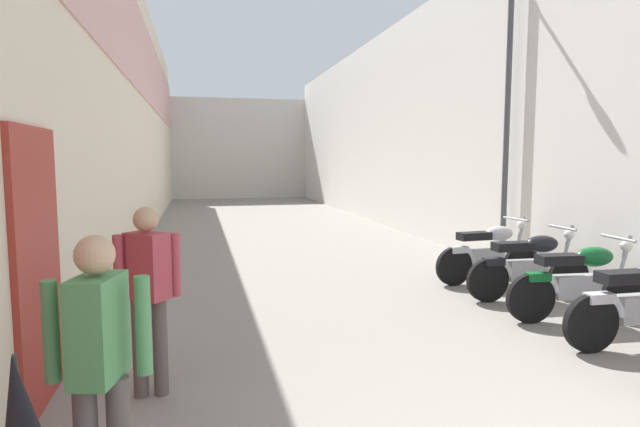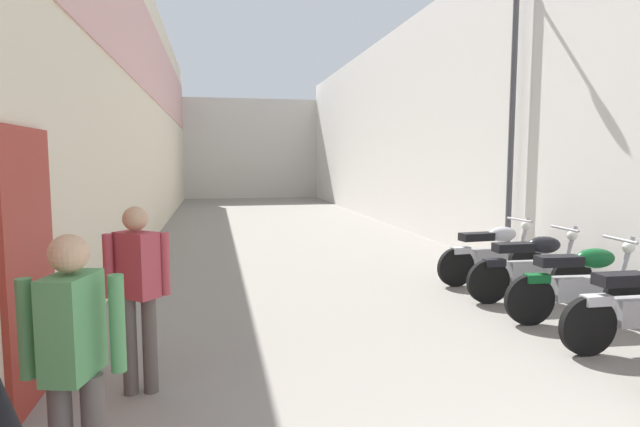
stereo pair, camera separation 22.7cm
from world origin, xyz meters
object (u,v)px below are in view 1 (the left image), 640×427
(pedestrian_by_doorway, at_px, (99,361))
(street_lamp, at_px, (503,105))
(pedestrian_mid_alley, at_px, (148,287))
(motorcycle_fifth, at_px, (530,264))
(motorcycle_fourth, at_px, (580,280))
(umbrella_leaning, at_px, (18,401))
(motorcycle_sixth, at_px, (489,251))

(pedestrian_by_doorway, height_order, street_lamp, street_lamp)
(pedestrian_by_doorway, bearing_deg, pedestrian_mid_alley, 86.43)
(pedestrian_by_doorway, relative_size, pedestrian_mid_alley, 1.00)
(motorcycle_fifth, bearing_deg, motorcycle_fourth, -90.00)
(motorcycle_fourth, relative_size, pedestrian_by_doorway, 1.18)
(pedestrian_mid_alley, relative_size, umbrella_leaning, 1.63)
(motorcycle_fourth, distance_m, street_lamp, 3.82)
(motorcycle_sixth, xyz_separation_m, street_lamp, (0.70, 0.87, 2.39))
(motorcycle_fourth, relative_size, motorcycle_fifth, 1.00)
(street_lamp, bearing_deg, pedestrian_mid_alley, -145.62)
(umbrella_leaning, bearing_deg, street_lamp, 40.64)
(motorcycle_sixth, distance_m, pedestrian_by_doorway, 6.75)
(pedestrian_mid_alley, distance_m, umbrella_leaning, 1.55)
(street_lamp, bearing_deg, pedestrian_by_doorway, -136.42)
(motorcycle_fourth, relative_size, umbrella_leaning, 1.92)
(pedestrian_mid_alley, relative_size, street_lamp, 0.32)
(motorcycle_fourth, relative_size, motorcycle_sixth, 1.00)
(motorcycle_fifth, bearing_deg, pedestrian_mid_alley, -158.65)
(umbrella_leaning, bearing_deg, pedestrian_by_doorway, -19.63)
(pedestrian_by_doorway, distance_m, umbrella_leaning, 0.52)
(umbrella_leaning, height_order, street_lamp, street_lamp)
(motorcycle_fifth, height_order, motorcycle_sixth, same)
(motorcycle_sixth, bearing_deg, motorcycle_fourth, -90.00)
(motorcycle_fifth, bearing_deg, pedestrian_by_doorway, -144.93)
(motorcycle_sixth, distance_m, street_lamp, 2.64)
(motorcycle_fifth, height_order, street_lamp, street_lamp)
(pedestrian_by_doorway, relative_size, umbrella_leaning, 1.63)
(umbrella_leaning, distance_m, street_lamp, 8.36)
(motorcycle_sixth, relative_size, umbrella_leaning, 1.92)
(street_lamp, bearing_deg, motorcycle_sixth, -128.87)
(umbrella_leaning, bearing_deg, motorcycle_fifth, 31.66)
(pedestrian_by_doorway, bearing_deg, motorcycle_sixth, 42.33)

